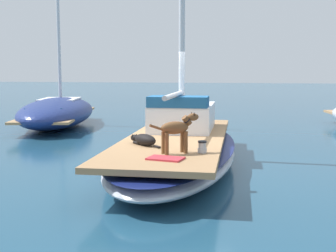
{
  "coord_description": "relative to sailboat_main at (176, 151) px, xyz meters",
  "views": [
    {
      "loc": [
        1.5,
        -9.42,
        2.1
      ],
      "look_at": [
        0.0,
        -1.0,
        1.01
      ],
      "focal_mm": 47.85,
      "sensor_mm": 36.0,
      "label": 1
    }
  ],
  "objects": [
    {
      "name": "deck_winch",
      "position": [
        0.75,
        -1.81,
        0.42
      ],
      "size": [
        0.16,
        0.16,
        0.21
      ],
      "color": "#B7B7BC",
      "rests_on": "sailboat_main"
    },
    {
      "name": "sailboat_main",
      "position": [
        0.0,
        0.0,
        0.0
      ],
      "size": [
        2.62,
        7.27,
        0.66
      ],
      "color": "#B2B7C1",
      "rests_on": "ground"
    },
    {
      "name": "dog_black",
      "position": [
        -0.42,
        -1.23,
        0.43
      ],
      "size": [
        0.75,
        0.71,
        0.22
      ],
      "color": "black",
      "rests_on": "sailboat_main"
    },
    {
      "name": "moored_boat_port_side",
      "position": [
        -5.34,
        5.88,
        0.23
      ],
      "size": [
        3.58,
        6.56,
        8.43
      ],
      "color": "navy",
      "rests_on": "ground"
    },
    {
      "name": "dog_brown",
      "position": [
        0.32,
        -1.93,
        0.75
      ],
      "size": [
        0.81,
        0.62,
        0.7
      ],
      "color": "brown",
      "rests_on": "sailboat_main"
    },
    {
      "name": "deck_towel",
      "position": [
        0.22,
        -2.48,
        0.34
      ],
      "size": [
        0.62,
        0.46,
        0.03
      ],
      "primitive_type": "cube",
      "rotation": [
        0.0,
        0.0,
        -0.2
      ],
      "color": "#C6333D",
      "rests_on": "sailboat_main"
    },
    {
      "name": "ground_plane",
      "position": [
        0.0,
        0.0,
        -0.34
      ],
      "size": [
        120.0,
        120.0,
        0.0
      ],
      "primitive_type": "plane",
      "color": "navy"
    },
    {
      "name": "cabin_house",
      "position": [
        -0.02,
        1.12,
        0.67
      ],
      "size": [
        1.43,
        2.24,
        0.84
      ],
      "color": "silver",
      "rests_on": "sailboat_main"
    }
  ]
}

